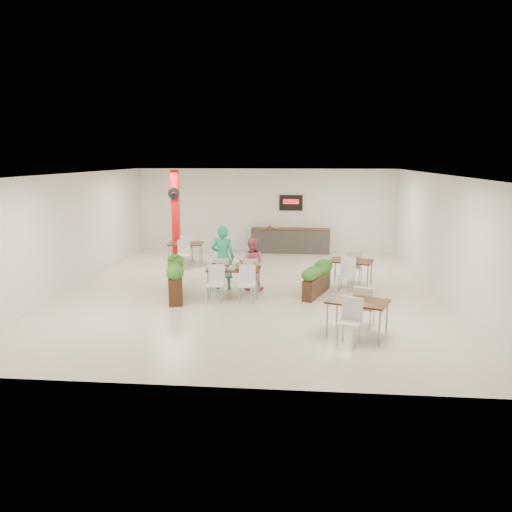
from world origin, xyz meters
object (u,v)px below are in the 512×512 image
(red_column, at_px, (176,215))
(side_table_a, at_px, (185,247))
(planter_right, at_px, (317,277))
(service_counter, at_px, (290,240))
(planter_left, at_px, (176,276))
(side_table_b, at_px, (351,264))
(main_table, at_px, (234,272))
(diner_woman, at_px, (251,264))
(side_table_c, at_px, (358,306))
(diner_man, at_px, (223,257))

(red_column, relative_size, side_table_a, 1.93)
(planter_right, xyz_separation_m, side_table_a, (-4.37, 3.45, 0.15))
(service_counter, height_order, side_table_a, service_counter)
(planter_left, xyz_separation_m, side_table_b, (4.73, 1.50, 0.09))
(red_column, distance_m, planter_right, 6.46)
(main_table, xyz_separation_m, diner_woman, (0.41, 0.65, 0.10))
(side_table_b, bearing_deg, side_table_a, 172.34)
(service_counter, distance_m, diner_woman, 5.67)
(planter_left, bearing_deg, side_table_c, -30.14)
(diner_man, distance_m, side_table_c, 4.81)
(diner_man, relative_size, planter_right, 1.09)
(red_column, relative_size, main_table, 1.97)
(red_column, xyz_separation_m, side_table_c, (5.60, -7.17, -1.02))
(planter_left, xyz_separation_m, planter_right, (3.73, 0.46, -0.06))
(planter_right, bearing_deg, diner_man, 171.53)
(side_table_a, distance_m, side_table_b, 5.89)
(diner_man, relative_size, side_table_c, 1.08)
(red_column, distance_m, diner_woman, 4.90)
(diner_man, bearing_deg, side_table_a, -60.16)
(planter_left, height_order, side_table_c, planter_left)
(service_counter, height_order, side_table_b, service_counter)
(red_column, height_order, diner_man, red_column)
(service_counter, distance_m, side_table_b, 5.27)
(service_counter, relative_size, side_table_c, 1.80)
(red_column, distance_m, planter_left, 4.83)
(service_counter, relative_size, diner_woman, 2.05)
(red_column, distance_m, side_table_c, 9.15)
(diner_woman, height_order, side_table_c, diner_woman)
(main_table, bearing_deg, diner_woman, 57.97)
(main_table, xyz_separation_m, planter_left, (-1.53, -0.19, -0.10))
(service_counter, xyz_separation_m, diner_woman, (-0.94, -5.59, 0.24))
(side_table_a, bearing_deg, main_table, -66.55)
(red_column, relative_size, service_counter, 1.07)
(side_table_c, bearing_deg, diner_woman, 147.46)
(service_counter, distance_m, diner_man, 5.87)
(planter_left, relative_size, side_table_c, 1.27)
(diner_woman, height_order, side_table_b, diner_woman)
(red_column, height_order, main_table, red_column)
(service_counter, bearing_deg, side_table_b, -69.42)
(diner_woman, distance_m, side_table_a, 4.01)
(red_column, xyz_separation_m, service_counter, (4.00, 1.86, -1.15))
(planter_left, bearing_deg, diner_woman, 23.50)
(planter_right, bearing_deg, planter_left, -173.02)
(diner_woman, xyz_separation_m, side_table_a, (-2.58, 3.06, -0.10))
(diner_man, xyz_separation_m, side_table_a, (-1.78, 3.06, -0.27))
(planter_right, bearing_deg, red_column, 139.69)
(main_table, distance_m, planter_left, 1.54)
(diner_woman, relative_size, side_table_b, 0.87)
(diner_woman, relative_size, planter_left, 0.69)
(red_column, bearing_deg, side_table_c, -52.03)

